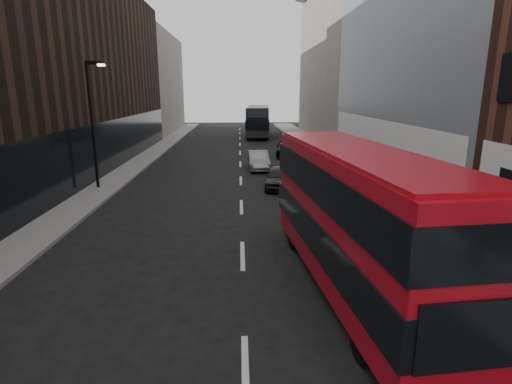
{
  "coord_description": "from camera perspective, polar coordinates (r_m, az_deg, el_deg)",
  "views": [
    {
      "loc": [
        -0.08,
        -4.92,
        5.54
      ],
      "look_at": [
        0.43,
        7.11,
        2.5
      ],
      "focal_mm": 28.0,
      "sensor_mm": 36.0,
      "label": 1
    }
  ],
  "objects": [
    {
      "name": "car_a",
      "position": [
        23.56,
        3.22,
        2.11
      ],
      "size": [
        1.95,
        3.86,
        1.26
      ],
      "primitive_type": "imported",
      "rotation": [
        0.0,
        0.0,
        -0.13
      ],
      "color": "black",
      "rests_on": "ground"
    },
    {
      "name": "sidewalk_right",
      "position": [
        31.35,
        11.63,
        3.83
      ],
      "size": [
        3.0,
        80.0,
        0.15
      ],
      "primitive_type": "cube",
      "color": "slate",
      "rests_on": "ground"
    },
    {
      "name": "building_modern_block",
      "position": [
        28.71,
        23.07,
        21.84
      ],
      "size": [
        5.03,
        22.0,
        20.0
      ],
      "color": "#95999F",
      "rests_on": "ground"
    },
    {
      "name": "building_left_far",
      "position": [
        58.07,
        -14.24,
        14.69
      ],
      "size": [
        5.0,
        20.0,
        13.0
      ],
      "primitive_type": "cube",
      "color": "slate",
      "rests_on": "ground"
    },
    {
      "name": "street_lamp",
      "position": [
        24.36,
        -22.29,
        9.93
      ],
      "size": [
        1.06,
        0.22,
        7.0
      ],
      "color": "black",
      "rests_on": "sidewalk_left"
    },
    {
      "name": "car_b",
      "position": [
        29.27,
        0.34,
        4.58
      ],
      "size": [
        1.56,
        4.1,
        1.33
      ],
      "primitive_type": "imported",
      "rotation": [
        0.0,
        0.0,
        0.04
      ],
      "color": "gray",
      "rests_on": "ground"
    },
    {
      "name": "red_bus",
      "position": [
        11.43,
        14.1,
        -2.99
      ],
      "size": [
        3.31,
        10.19,
        4.06
      ],
      "rotation": [
        0.0,
        0.0,
        0.1
      ],
      "color": "#B70B17",
      "rests_on": "ground"
    },
    {
      "name": "building_left_mid",
      "position": [
        36.77,
        -21.33,
        15.51
      ],
      "size": [
        5.0,
        24.0,
        14.0
      ],
      "primitive_type": "cube",
      "color": "black",
      "rests_on": "ground"
    },
    {
      "name": "building_victorian",
      "position": [
        50.41,
        11.32,
        18.58
      ],
      "size": [
        6.5,
        24.0,
        21.0
      ],
      "color": "slate",
      "rests_on": "ground"
    },
    {
      "name": "grey_bus",
      "position": [
        51.28,
        0.31,
        10.2
      ],
      "size": [
        3.47,
        11.73,
        3.74
      ],
      "rotation": [
        0.0,
        0.0,
        -0.07
      ],
      "color": "black",
      "rests_on": "ground"
    },
    {
      "name": "sidewalk_left",
      "position": [
        31.43,
        -17.01,
        3.52
      ],
      "size": [
        2.0,
        80.0,
        0.15
      ],
      "primitive_type": "cube",
      "color": "slate",
      "rests_on": "ground"
    },
    {
      "name": "car_c",
      "position": [
        35.63,
        4.6,
        6.36
      ],
      "size": [
        2.62,
        5.26,
        1.47
      ],
      "primitive_type": "imported",
      "rotation": [
        0.0,
        0.0,
        -0.11
      ],
      "color": "black",
      "rests_on": "ground"
    }
  ]
}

